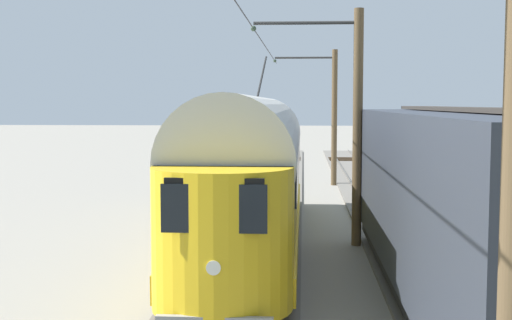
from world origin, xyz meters
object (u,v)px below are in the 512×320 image
object	(u,v)px
catenary_pole_foreground	(332,114)
catenary_pole_mid_far	(507,177)
catenary_pole_mid_near	(354,122)
boxcar_far_siding	(465,204)
vintage_streetcar	(252,169)

from	to	relation	value
catenary_pole_foreground	catenary_pole_mid_far	distance (m)	29.54
catenary_pole_foreground	catenary_pole_mid_near	size ratio (longest dim) A/B	1.00
catenary_pole_foreground	catenary_pole_mid_near	distance (m)	14.77
boxcar_far_siding	catenary_pole_mid_near	xyz separation A→B (m)	(1.68, -6.40, 1.41)
catenary_pole_foreground	catenary_pole_mid_far	size ratio (longest dim) A/B	1.00
boxcar_far_siding	catenary_pole_mid_near	distance (m)	6.77
vintage_streetcar	catenary_pole_mid_near	bearing A→B (deg)	-170.80
catenary_pole_mid_near	vintage_streetcar	bearing A→B (deg)	9.20
catenary_pole_foreground	catenary_pole_mid_near	xyz separation A→B (m)	(0.00, 14.77, 0.00)
boxcar_far_siding	catenary_pole_foreground	world-z (taller)	catenary_pole_foreground
catenary_pole_foreground	catenary_pole_mid_near	bearing A→B (deg)	90.00
boxcar_far_siding	catenary_pole_mid_far	xyz separation A→B (m)	(1.68, 8.37, 1.41)
catenary_pole_mid_near	catenary_pole_mid_far	distance (m)	14.77
boxcar_far_siding	catenary_pole_foreground	distance (m)	21.29
boxcar_far_siding	catenary_pole_foreground	size ratio (longest dim) A/B	2.09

